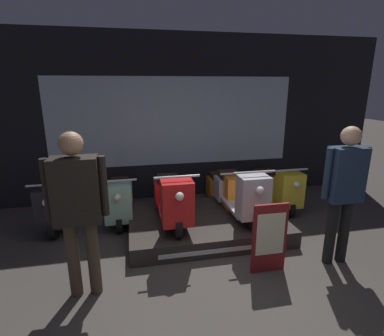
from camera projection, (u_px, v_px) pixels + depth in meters
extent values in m
plane|color=#423D38|center=(219.00, 298.00, 3.27)|extent=(30.00, 30.00, 0.00)
cube|color=black|center=(174.00, 119.00, 5.87)|extent=(8.61, 0.08, 3.20)
cube|color=silver|center=(174.00, 122.00, 5.84)|extent=(4.74, 0.01, 1.70)
cube|color=#2D2823|center=(206.00, 224.00, 4.73)|extent=(2.38, 1.58, 0.25)
cube|color=silver|center=(220.00, 251.00, 3.99)|extent=(1.66, 0.01, 0.06)
cylinder|color=black|center=(178.00, 226.00, 4.02)|extent=(0.09, 0.33, 0.33)
cylinder|color=black|center=(167.00, 196.00, 5.07)|extent=(0.09, 0.33, 0.33)
cube|color=red|center=(172.00, 210.00, 4.55)|extent=(0.40, 1.01, 0.05)
cube|color=red|center=(177.00, 203.00, 3.96)|extent=(0.42, 0.30, 0.61)
cube|color=red|center=(168.00, 192.00, 5.02)|extent=(0.44, 0.35, 0.38)
cube|color=black|center=(167.00, 178.00, 4.95)|extent=(0.32, 0.32, 0.10)
cylinder|color=silver|center=(177.00, 177.00, 3.85)|extent=(0.60, 0.03, 0.03)
sphere|color=white|center=(180.00, 196.00, 3.72)|extent=(0.11, 0.11, 0.11)
cylinder|color=black|center=(252.00, 219.00, 4.23)|extent=(0.09, 0.33, 0.33)
cylinder|color=black|center=(228.00, 192.00, 5.28)|extent=(0.09, 0.33, 0.33)
cube|color=#BCBCC1|center=(239.00, 204.00, 4.76)|extent=(0.40, 1.01, 0.05)
cube|color=#BCBCC1|center=(253.00, 197.00, 4.17)|extent=(0.42, 0.30, 0.61)
cube|color=#BCBCC1|center=(228.00, 188.00, 5.23)|extent=(0.44, 0.35, 0.38)
cube|color=black|center=(229.00, 175.00, 5.16)|extent=(0.32, 0.32, 0.10)
cylinder|color=silver|center=(255.00, 172.00, 4.06)|extent=(0.60, 0.03, 0.03)
sphere|color=white|center=(260.00, 190.00, 3.93)|extent=(0.11, 0.11, 0.11)
cylinder|color=black|center=(54.00, 228.00, 4.49)|extent=(0.09, 0.33, 0.33)
cylinder|color=black|center=(68.00, 201.00, 5.54)|extent=(0.09, 0.33, 0.33)
cube|color=black|center=(61.00, 214.00, 5.02)|extent=(0.40, 1.01, 0.05)
cube|color=black|center=(51.00, 208.00, 4.43)|extent=(0.42, 0.30, 0.61)
cube|color=black|center=(67.00, 197.00, 5.49)|extent=(0.44, 0.35, 0.38)
cube|color=black|center=(65.00, 185.00, 5.42)|extent=(0.32, 0.32, 0.10)
cylinder|color=silver|center=(48.00, 185.00, 4.32)|extent=(0.60, 0.03, 0.03)
sphere|color=white|center=(46.00, 202.00, 4.19)|extent=(0.11, 0.11, 0.11)
cylinder|color=black|center=(119.00, 222.00, 4.68)|extent=(0.09, 0.33, 0.33)
cylinder|color=black|center=(121.00, 197.00, 5.73)|extent=(0.09, 0.33, 0.33)
cube|color=#8EC6AD|center=(120.00, 209.00, 5.21)|extent=(0.40, 1.01, 0.05)
cube|color=#8EC6AD|center=(118.00, 203.00, 4.62)|extent=(0.42, 0.30, 0.61)
cube|color=#8EC6AD|center=(121.00, 193.00, 5.68)|extent=(0.44, 0.35, 0.38)
cube|color=black|center=(120.00, 181.00, 5.61)|extent=(0.32, 0.32, 0.10)
cylinder|color=silver|center=(117.00, 181.00, 4.51)|extent=(0.60, 0.03, 0.03)
sphere|color=white|center=(117.00, 197.00, 4.38)|extent=(0.11, 0.11, 0.11)
cylinder|color=black|center=(180.00, 217.00, 4.87)|extent=(0.09, 0.33, 0.33)
cylinder|color=black|center=(171.00, 194.00, 5.92)|extent=(0.09, 0.33, 0.33)
cube|color=#386BBC|center=(175.00, 205.00, 5.40)|extent=(0.40, 1.01, 0.05)
cube|color=#386BBC|center=(180.00, 198.00, 4.81)|extent=(0.42, 0.30, 0.61)
cube|color=#386BBC|center=(171.00, 190.00, 5.87)|extent=(0.44, 0.35, 0.38)
cube|color=black|center=(171.00, 178.00, 5.80)|extent=(0.32, 0.32, 0.10)
cylinder|color=silver|center=(180.00, 177.00, 4.70)|extent=(0.60, 0.03, 0.03)
sphere|color=white|center=(182.00, 193.00, 4.57)|extent=(0.11, 0.11, 0.11)
cylinder|color=black|center=(237.00, 212.00, 5.06)|extent=(0.09, 0.33, 0.33)
cylinder|color=black|center=(218.00, 190.00, 6.11)|extent=(0.09, 0.33, 0.33)
cube|color=orange|center=(226.00, 201.00, 5.59)|extent=(0.40, 1.01, 0.05)
cube|color=orange|center=(237.00, 194.00, 5.00)|extent=(0.42, 0.30, 0.61)
cube|color=orange|center=(218.00, 187.00, 6.06)|extent=(0.44, 0.35, 0.38)
cube|color=black|center=(219.00, 175.00, 5.99)|extent=(0.32, 0.32, 0.10)
cylinder|color=silver|center=(238.00, 173.00, 4.89)|extent=(0.60, 0.03, 0.03)
sphere|color=white|center=(242.00, 188.00, 4.75)|extent=(0.11, 0.11, 0.11)
cylinder|color=black|center=(289.00, 208.00, 5.25)|extent=(0.09, 0.33, 0.33)
cylinder|color=black|center=(262.00, 187.00, 6.30)|extent=(0.09, 0.33, 0.33)
cube|color=yellow|center=(274.00, 197.00, 5.77)|extent=(0.40, 1.01, 0.05)
cube|color=yellow|center=(290.00, 190.00, 5.18)|extent=(0.42, 0.30, 0.61)
cube|color=yellow|center=(263.00, 184.00, 6.25)|extent=(0.44, 0.35, 0.38)
cube|color=black|center=(264.00, 172.00, 6.18)|extent=(0.32, 0.32, 0.10)
cylinder|color=silver|center=(292.00, 170.00, 5.08)|extent=(0.60, 0.03, 0.03)
sphere|color=white|center=(297.00, 184.00, 4.94)|extent=(0.11, 0.11, 0.11)
cylinder|color=#473828|center=(73.00, 260.00, 3.21)|extent=(0.13, 0.13, 0.87)
cylinder|color=#473828|center=(94.00, 257.00, 3.25)|extent=(0.13, 0.13, 0.87)
cube|color=black|center=(76.00, 190.00, 3.02)|extent=(0.46, 0.26, 0.69)
cylinder|color=black|center=(47.00, 190.00, 2.96)|extent=(0.08, 0.08, 0.64)
cylinder|color=black|center=(104.00, 186.00, 3.07)|extent=(0.08, 0.08, 0.64)
sphere|color=#A87A5B|center=(71.00, 144.00, 2.89)|extent=(0.24, 0.24, 0.24)
cylinder|color=black|center=(331.00, 232.00, 3.82)|extent=(0.13, 0.13, 0.86)
cylinder|color=black|center=(344.00, 231.00, 3.86)|extent=(0.13, 0.13, 0.86)
cube|color=#1E2D47|center=(346.00, 174.00, 3.64)|extent=(0.42, 0.24, 0.68)
cylinder|color=#1E2D47|center=(327.00, 174.00, 3.58)|extent=(0.08, 0.08, 0.62)
cylinder|color=#1E2D47|center=(364.00, 171.00, 3.68)|extent=(0.08, 0.08, 0.62)
sphere|color=tan|center=(351.00, 136.00, 3.51)|extent=(0.23, 0.23, 0.23)
cube|color=maroon|center=(269.00, 239.00, 3.63)|extent=(0.44, 0.04, 0.90)
cube|color=beige|center=(271.00, 234.00, 3.59)|extent=(0.36, 0.01, 0.54)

